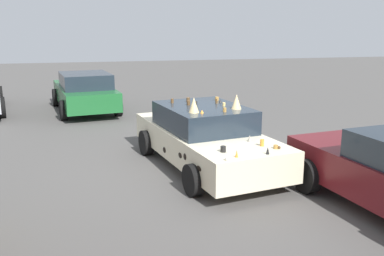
{
  "coord_description": "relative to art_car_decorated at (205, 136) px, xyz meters",
  "views": [
    {
      "loc": [
        -8.67,
        2.41,
        3.03
      ],
      "look_at": [
        0.0,
        0.3,
        0.9
      ],
      "focal_mm": 39.85,
      "sensor_mm": 36.0,
      "label": 1
    }
  ],
  "objects": [
    {
      "name": "ground_plane",
      "position": [
        -0.03,
        -0.0,
        -0.69
      ],
      "size": [
        60.0,
        60.0,
        0.0
      ],
      "primitive_type": "plane",
      "color": "#514F4C"
    },
    {
      "name": "art_car_decorated",
      "position": [
        0.0,
        0.0,
        0.0
      ],
      "size": [
        4.77,
        2.59,
        1.66
      ],
      "rotation": [
        0.0,
        0.0,
        3.32
      ],
      "color": "beige",
      "rests_on": "ground"
    },
    {
      "name": "parked_sedan_behind_right",
      "position": [
        7.15,
        2.56,
        0.04
      ],
      "size": [
        4.78,
        2.53,
        1.43
      ],
      "rotation": [
        0.0,
        0.0,
        0.15
      ],
      "color": "#1E602D",
      "rests_on": "ground"
    }
  ]
}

